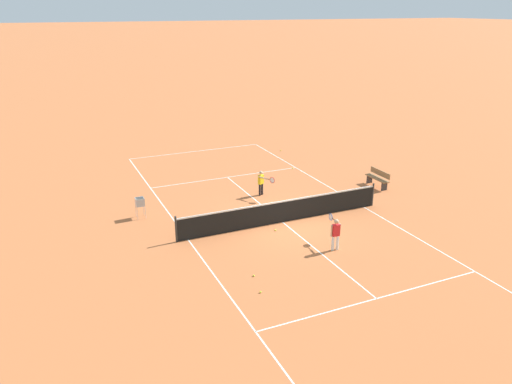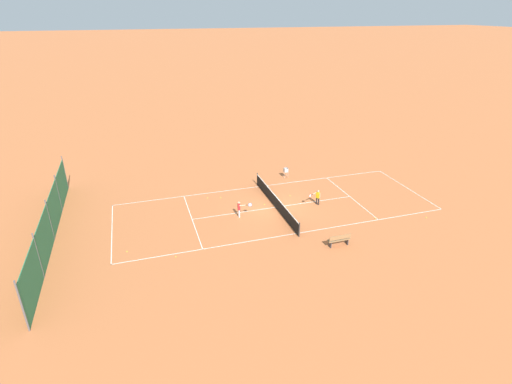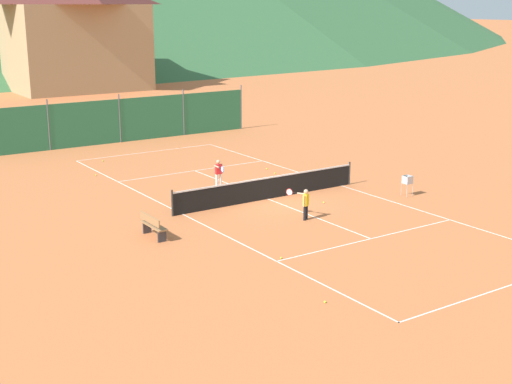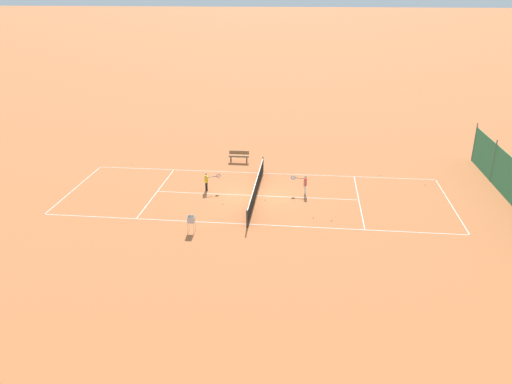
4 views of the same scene
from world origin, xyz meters
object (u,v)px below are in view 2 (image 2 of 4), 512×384
Objects in this scene: player_far_baseline at (240,208)px; tennis_ball_near_corner at (208,198)px; tennis_ball_service_box at (265,204)px; courtside_bench at (339,240)px; ball_hopper at (286,171)px; tennis_net at (276,201)px; tennis_ball_by_net_right at (426,218)px; tennis_ball_alley_right at (176,257)px; tennis_ball_mid_court at (290,196)px; player_near_baseline at (317,196)px; tennis_ball_far_corner at (221,197)px; tennis_ball_by_net_left at (127,251)px; tennis_ball_alley_left at (375,218)px.

tennis_ball_near_corner is (3.77, 1.62, -0.69)m from player_far_baseline.
tennis_ball_service_box is 7.50m from courtside_bench.
ball_hopper is (4.64, -3.59, 0.62)m from tennis_ball_service_box.
tennis_ball_near_corner is 0.04× the size of courtside_bench.
tennis_net reaches higher than tennis_ball_by_net_right.
tennis_ball_mid_court is at bearing -58.69° from tennis_ball_alley_right.
player_near_baseline is at bearing -89.04° from player_far_baseline.
tennis_ball_far_corner is 1.00× the size of tennis_ball_service_box.
tennis_ball_far_corner and tennis_ball_near_corner have the same top height.
tennis_ball_far_corner is 10.83m from courtside_bench.
player_far_baseline is at bearing 90.96° from player_near_baseline.
tennis_ball_by_net_right is 0.04× the size of courtside_bench.
courtside_bench is (-7.90, -0.15, 0.42)m from tennis_ball_mid_court.
tennis_ball_mid_court is at bearing 33.70° from player_near_baseline.
tennis_net is 11.38m from tennis_ball_by_net_left.
tennis_ball_service_box is (1.19, 3.89, -0.67)m from player_near_baseline.
tennis_ball_by_net_left is (-3.64, 10.31, 0.00)m from tennis_ball_service_box.
player_far_baseline reaches higher than tennis_ball_service_box.
tennis_ball_far_corner is (3.55, 0.60, -0.69)m from player_far_baseline.
tennis_ball_alley_right is 8.41m from tennis_ball_near_corner.
player_far_baseline is 4.16m from tennis_ball_near_corner.
tennis_ball_by_net_left is at bearing 109.46° from tennis_ball_service_box.
tennis_ball_alley_left is at bearing -87.39° from tennis_ball_alley_right.
courtside_bench is (-6.34, -1.98, -0.05)m from tennis_net.
tennis_net is 6.65m from courtside_bench.
tennis_net is at bearing 130.30° from tennis_ball_mid_court.
courtside_bench is at bearing 175.36° from ball_hopper.
player_near_baseline is 18.33× the size of tennis_ball_mid_court.
tennis_ball_near_corner is at bearing 77.90° from tennis_ball_far_corner.
courtside_bench is at bearing -145.12° from tennis_ball_near_corner.
courtside_bench is at bearing -159.31° from tennis_ball_service_box.
player_far_baseline is at bearing 71.60° from tennis_ball_by_net_right.
player_near_baseline is at bearing 56.50° from tennis_ball_by_net_right.
player_near_baseline is at bearing -115.01° from tennis_ball_near_corner.
player_near_baseline reaches higher than courtside_bench.
tennis_net is at bearing 63.50° from tennis_ball_by_net_right.
tennis_net is 4.67m from tennis_ball_far_corner.
ball_hopper is at bearing -48.44° from tennis_ball_alley_right.
ball_hopper is 11.68m from courtside_bench.
courtside_bench is (-9.26, -5.59, 0.42)m from tennis_ball_far_corner.
tennis_ball_by_net_right is 16.56m from tennis_ball_near_corner.
tennis_ball_mid_court is 1.00× the size of tennis_ball_near_corner.
tennis_ball_by_net_left is 13.39m from courtside_bench.
player_far_baseline reaches higher than tennis_ball_near_corner.
tennis_net is at bearing -78.13° from player_far_baseline.
player_near_baseline reaches higher than tennis_ball_near_corner.
courtside_bench is at bearing -100.31° from tennis_ball_alley_right.
tennis_ball_alley_left is at bearing -122.62° from tennis_ball_near_corner.
tennis_ball_alley_right is 1.00× the size of tennis_ball_far_corner.
tennis_ball_alley_right is (-4.50, 8.13, -0.47)m from tennis_net.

